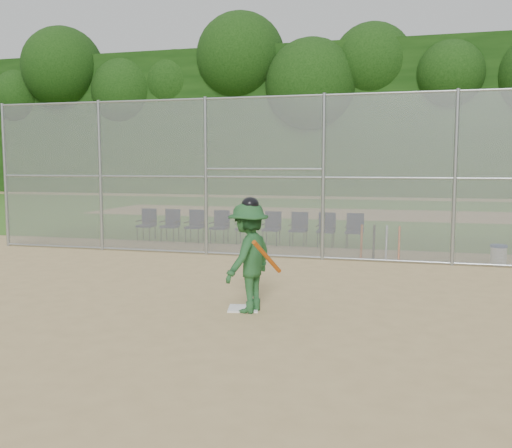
% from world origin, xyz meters
% --- Properties ---
extents(ground, '(100.00, 100.00, 0.00)m').
position_xyz_m(ground, '(0.00, 0.00, 0.00)').
color(ground, tan).
rests_on(ground, ground).
extents(grass_strip, '(100.00, 100.00, 0.00)m').
position_xyz_m(grass_strip, '(0.00, 18.00, 0.01)').
color(grass_strip, '#35641E').
rests_on(grass_strip, ground).
extents(dirt_patch_far, '(24.00, 24.00, 0.00)m').
position_xyz_m(dirt_patch_far, '(0.00, 18.00, 0.01)').
color(dirt_patch_far, tan).
rests_on(dirt_patch_far, ground).
extents(backstop_fence, '(16.09, 0.09, 4.00)m').
position_xyz_m(backstop_fence, '(0.00, 5.00, 2.07)').
color(backstop_fence, gray).
rests_on(backstop_fence, ground).
extents(treeline, '(81.00, 60.00, 11.00)m').
position_xyz_m(treeline, '(0.00, 20.00, 5.50)').
color(treeline, black).
rests_on(treeline, ground).
extents(home_plate, '(0.57, 0.57, 0.02)m').
position_xyz_m(home_plate, '(0.49, -0.09, 0.01)').
color(home_plate, white).
rests_on(home_plate, ground).
extents(batter_at_plate, '(1.00, 1.37, 1.81)m').
position_xyz_m(batter_at_plate, '(0.61, -0.20, 0.88)').
color(batter_at_plate, '#215328').
rests_on(batter_at_plate, ground).
extents(water_cooler, '(0.38, 0.38, 0.48)m').
position_xyz_m(water_cooler, '(5.02, 5.25, 0.24)').
color(water_cooler, white).
rests_on(water_cooler, ground).
extents(spare_bats, '(0.96, 0.35, 0.84)m').
position_xyz_m(spare_bats, '(2.35, 5.41, 0.41)').
color(spare_bats, '#D84C14').
rests_on(spare_bats, ground).
extents(chair_0, '(0.54, 0.52, 0.96)m').
position_xyz_m(chair_0, '(-4.72, 7.08, 0.48)').
color(chair_0, '#0F1338').
rests_on(chair_0, ground).
extents(chair_1, '(0.54, 0.52, 0.96)m').
position_xyz_m(chair_1, '(-3.93, 7.08, 0.48)').
color(chair_1, '#0F1338').
rests_on(chair_1, ground).
extents(chair_2, '(0.54, 0.52, 0.96)m').
position_xyz_m(chair_2, '(-3.14, 7.08, 0.48)').
color(chair_2, '#0F1338').
rests_on(chair_2, ground).
extents(chair_3, '(0.54, 0.52, 0.96)m').
position_xyz_m(chair_3, '(-2.36, 7.08, 0.48)').
color(chair_3, '#0F1338').
rests_on(chair_3, ground).
extents(chair_4, '(0.54, 0.52, 0.96)m').
position_xyz_m(chair_4, '(-1.57, 7.08, 0.48)').
color(chair_4, '#0F1338').
rests_on(chair_4, ground).
extents(chair_5, '(0.54, 0.52, 0.96)m').
position_xyz_m(chair_5, '(-0.79, 7.08, 0.48)').
color(chair_5, '#0F1338').
rests_on(chair_5, ground).
extents(chair_6, '(0.54, 0.52, 0.96)m').
position_xyz_m(chair_6, '(-0.00, 7.08, 0.48)').
color(chair_6, '#0F1338').
rests_on(chair_6, ground).
extents(chair_7, '(0.54, 0.52, 0.96)m').
position_xyz_m(chair_7, '(0.78, 7.08, 0.48)').
color(chair_7, '#0F1338').
rests_on(chair_7, ground).
extents(chair_8, '(0.54, 0.52, 0.96)m').
position_xyz_m(chair_8, '(1.57, 7.08, 0.48)').
color(chair_8, '#0F1338').
rests_on(chair_8, ground).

